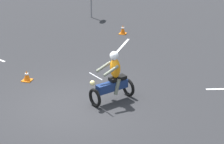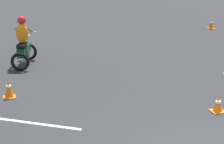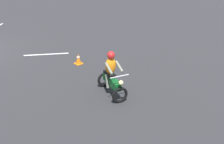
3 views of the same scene
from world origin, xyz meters
name	(u,v)px [view 3 (image 3 of 3)]	position (x,y,z in m)	size (l,w,h in m)	color
motorcycle_rider_background	(112,76)	(-2.68, 7.63, 0.73)	(1.02, 1.55, 1.66)	black
traffic_cone_mid_center	(78,59)	(-3.38, 4.65, 0.23)	(0.32, 0.32, 0.48)	orange
lane_stripe_nw	(46,54)	(-2.90, 2.73, 0.00)	(0.10, 2.11, 0.01)	silver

